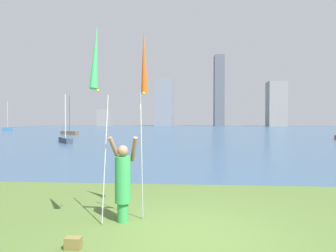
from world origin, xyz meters
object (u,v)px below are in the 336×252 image
bag (73,243)px  sailboat_4 (70,132)px  sailboat_0 (8,129)px  kite_flag_left (96,62)px  sailboat_1 (65,139)px  kite_flag_right (144,66)px  person (123,180)px

bag → sailboat_4: sailboat_4 is taller
bag → sailboat_0: size_ratio=0.05×
kite_flag_left → bag: 3.28m
kite_flag_left → sailboat_4: sailboat_4 is taller
sailboat_1 → kite_flag_left: bearing=-64.9°
bag → kite_flag_right: bearing=61.7°
person → kite_flag_left: 2.48m
sailboat_1 → kite_flag_right: bearing=-62.1°
kite_flag_right → sailboat_1: 23.01m
bag → sailboat_0: sailboat_0 is taller
kite_flag_right → sailboat_4: size_ratio=0.71×
kite_flag_right → bag: bearing=-118.3°
kite_flag_left → sailboat_1: (-9.89, 21.08, -2.95)m
bag → sailboat_1: bearing=114.0°
kite_flag_left → bag: bearing=-100.0°
person → sailboat_0: 60.70m
bag → sailboat_4: size_ratio=0.05×
person → kite_flag_right: kite_flag_right is taller
bag → person: bearing=68.1°
sailboat_0 → sailboat_1: 38.14m
kite_flag_right → person: bearing=-135.2°
kite_flag_right → kite_flag_left: bearing=-130.5°
kite_flag_left → sailboat_1: bearing=115.1°
person → sailboat_4: size_ratio=0.31×
bag → sailboat_4: (-16.03, 37.62, 0.27)m
person → sailboat_1: 22.99m
sailboat_0 → sailboat_1: (24.77, -29.00, -0.08)m
person → sailboat_4: (-16.56, 36.29, -0.52)m
kite_flag_right → sailboat_0: bearing=125.8°
sailboat_0 → sailboat_1: bearing=-49.5°
bag → sailboat_1: size_ratio=0.06×
kite_flag_left → sailboat_4: (-16.17, 36.82, -2.91)m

